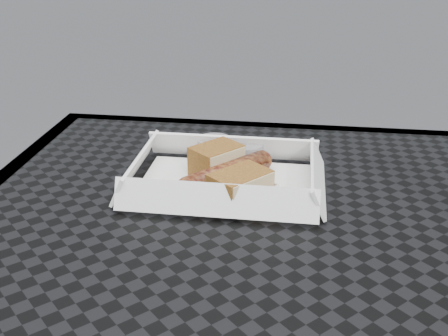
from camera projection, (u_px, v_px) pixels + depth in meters
name	position (u px, v px, depth m)	size (l,w,h in m)	color
patio_table	(282.00, 309.00, 0.62)	(0.80, 0.80, 0.74)	black
food_tray	(225.00, 184.00, 0.73)	(0.22, 0.15, 0.00)	white
bratwurst	(226.00, 174.00, 0.72)	(0.11, 0.12, 0.03)	brown
bread_near	(216.00, 160.00, 0.75)	(0.06, 0.05, 0.04)	brown
bread_far	(240.00, 186.00, 0.68)	(0.07, 0.05, 0.04)	brown
veg_garnish	(270.00, 195.00, 0.69)	(0.03, 0.03, 0.00)	#E44B09
napkin	(210.00, 185.00, 0.73)	(0.12, 0.12, 0.00)	white
condiment_cup_sauce	(214.00, 148.00, 0.81)	(0.05, 0.05, 0.03)	maroon
condiment_cup_empty	(246.00, 153.00, 0.79)	(0.05, 0.05, 0.03)	silver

